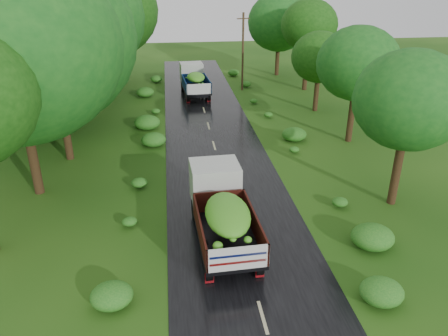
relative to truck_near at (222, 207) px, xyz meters
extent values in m
plane|color=#15410D|center=(0.81, -5.05, -1.55)|extent=(120.00, 120.00, 0.00)
cube|color=black|center=(0.81, -0.05, -1.54)|extent=(6.50, 80.00, 0.02)
cube|color=#BFB78C|center=(0.81, -5.05, -1.53)|extent=(0.12, 1.60, 0.00)
cube|color=#BFB78C|center=(0.81, -1.05, -1.53)|extent=(0.12, 1.60, 0.00)
cube|color=#BFB78C|center=(0.81, 2.95, -1.53)|extent=(0.12, 1.60, 0.00)
cube|color=#BFB78C|center=(0.81, 6.95, -1.53)|extent=(0.12, 1.60, 0.00)
cube|color=#BFB78C|center=(0.81, 10.95, -1.53)|extent=(0.12, 1.60, 0.00)
cube|color=#BFB78C|center=(0.81, 14.95, -1.53)|extent=(0.12, 1.60, 0.00)
cube|color=#BFB78C|center=(0.81, 18.95, -1.53)|extent=(0.12, 1.60, 0.00)
cube|color=#BFB78C|center=(0.81, 22.95, -1.53)|extent=(0.12, 1.60, 0.00)
cube|color=#BFB78C|center=(0.81, 26.95, -1.53)|extent=(0.12, 1.60, 0.00)
cube|color=#BFB78C|center=(0.81, 30.95, -1.53)|extent=(0.12, 1.60, 0.00)
cube|color=#BFB78C|center=(0.81, 34.95, -1.53)|extent=(0.12, 1.60, 0.00)
cube|color=black|center=(0.01, -0.33, -0.89)|extent=(2.02, 5.83, 0.29)
cylinder|color=black|center=(-1.07, 1.72, -1.04)|extent=(0.33, 1.03, 1.02)
cylinder|color=black|center=(0.91, 1.81, -1.04)|extent=(0.33, 1.03, 1.02)
cylinder|color=black|center=(-0.92, -1.68, -1.04)|extent=(0.33, 1.03, 1.02)
cylinder|color=black|center=(1.06, -1.59, -1.04)|extent=(0.33, 1.03, 1.02)
cylinder|color=black|center=(-0.87, -2.72, -1.04)|extent=(0.33, 1.03, 1.02)
cylinder|color=black|center=(1.11, -2.63, -1.04)|extent=(0.33, 1.03, 1.02)
cube|color=maroon|center=(-0.86, -3.07, -1.27)|extent=(0.35, 0.06, 0.46)
cube|color=maroon|center=(1.12, -2.98, -1.27)|extent=(0.35, 0.06, 0.46)
cube|color=silver|center=(-0.09, 1.97, 0.22)|extent=(2.34, 2.04, 1.94)
cube|color=black|center=(0.06, -1.40, -0.67)|extent=(2.54, 4.49, 0.16)
cube|color=#40110B|center=(-1.07, -1.45, -0.10)|extent=(0.28, 4.39, 0.97)
cube|color=#40110B|center=(1.20, -1.35, -0.10)|extent=(0.28, 4.39, 0.97)
cube|color=#40110B|center=(-0.03, 0.76, -0.10)|extent=(2.35, 0.19, 0.97)
cube|color=silver|center=(0.16, -3.55, -0.10)|extent=(2.35, 0.19, 0.97)
ellipsoid|color=#358F1A|center=(0.06, -1.40, 0.51)|extent=(2.14, 3.77, 1.02)
cube|color=black|center=(0.36, 23.72, -0.93)|extent=(2.02, 5.50, 0.27)
cylinder|color=black|center=(-0.70, 25.62, -1.07)|extent=(0.33, 0.98, 0.96)
cylinder|color=black|center=(1.15, 25.75, -1.07)|extent=(0.33, 0.98, 0.96)
cylinder|color=black|center=(-0.49, 22.43, -1.07)|extent=(0.33, 0.98, 0.96)
cylinder|color=black|center=(1.37, 22.56, -1.07)|extent=(0.33, 0.98, 0.96)
cylinder|color=black|center=(-0.42, 21.45, -1.07)|extent=(0.33, 0.98, 0.96)
cylinder|color=black|center=(1.44, 21.58, -1.07)|extent=(0.33, 0.98, 0.96)
cube|color=maroon|center=(-0.40, 21.13, -1.29)|extent=(0.33, 0.06, 0.43)
cube|color=maroon|center=(1.46, 21.26, -1.29)|extent=(0.33, 0.06, 0.43)
cube|color=silver|center=(0.21, 25.88, 0.12)|extent=(2.24, 1.96, 1.82)
cube|color=black|center=(0.43, 22.72, -0.72)|extent=(2.48, 4.27, 0.15)
cube|color=navy|center=(-0.64, 22.65, -0.19)|extent=(0.36, 4.12, 0.91)
cube|color=navy|center=(1.49, 22.79, -0.19)|extent=(0.36, 4.12, 0.91)
cube|color=navy|center=(0.29, 24.74, -0.19)|extent=(2.21, 0.23, 0.91)
cube|color=silver|center=(0.56, 20.70, -0.19)|extent=(2.21, 0.23, 0.91)
ellipsoid|color=#358F1A|center=(0.43, 22.72, 0.39)|extent=(2.08, 3.58, 0.96)
cylinder|color=#382616|center=(5.06, 25.00, 2.05)|extent=(0.24, 0.24, 7.21)
cube|color=#382616|center=(5.06, 25.00, 5.11)|extent=(1.25, 0.38, 0.09)
cylinder|color=black|center=(-9.20, 5.48, 2.82)|extent=(0.49, 0.49, 8.75)
ellipsoid|color=#15490E|center=(-9.20, 5.48, 6.14)|extent=(4.56, 4.56, 4.11)
cylinder|color=black|center=(-8.44, 9.96, 2.16)|extent=(0.46, 0.46, 7.44)
ellipsoid|color=#15490E|center=(-8.44, 9.96, 4.99)|extent=(3.33, 3.33, 3.00)
cylinder|color=black|center=(-10.80, 14.99, 2.24)|extent=(0.46, 0.46, 7.59)
ellipsoid|color=#15490E|center=(-10.80, 14.99, 5.12)|extent=(5.23, 5.23, 4.71)
cylinder|color=black|center=(-8.61, 19.91, 1.99)|extent=(0.45, 0.45, 7.08)
ellipsoid|color=#15490E|center=(-8.61, 19.91, 4.68)|extent=(4.04, 4.04, 3.64)
cylinder|color=black|center=(-10.13, 25.82, 2.37)|extent=(0.47, 0.47, 7.85)
ellipsoid|color=#15490E|center=(-10.13, 25.82, 5.36)|extent=(5.02, 5.02, 4.52)
cylinder|color=black|center=(-7.77, 30.44, 2.45)|extent=(0.47, 0.47, 8.02)
ellipsoid|color=#15490E|center=(-7.77, 30.44, 5.50)|extent=(4.52, 4.52, 4.07)
cylinder|color=black|center=(9.02, 2.03, 1.54)|extent=(0.43, 0.43, 6.19)
ellipsoid|color=#155619|center=(9.02, 2.03, 3.89)|extent=(3.23, 3.23, 2.91)
cylinder|color=black|center=(10.17, 10.67, 1.49)|extent=(0.43, 0.43, 6.08)
ellipsoid|color=#155619|center=(10.17, 10.67, 3.80)|extent=(3.27, 3.27, 2.94)
cylinder|color=black|center=(10.06, 17.74, 0.97)|extent=(0.40, 0.40, 5.05)
ellipsoid|color=#155619|center=(10.06, 17.74, 2.89)|extent=(3.01, 3.01, 2.71)
cylinder|color=black|center=(11.15, 24.43, 1.90)|extent=(0.45, 0.45, 6.91)
ellipsoid|color=#155619|center=(11.15, 24.43, 4.53)|extent=(3.24, 3.24, 2.91)
cylinder|color=black|center=(9.93, 30.94, 1.63)|extent=(0.43, 0.43, 6.37)
ellipsoid|color=#155619|center=(9.93, 30.94, 4.05)|extent=(3.66, 3.66, 3.30)
camera|label=1|loc=(-1.98, -16.32, 9.56)|focal=35.00mm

